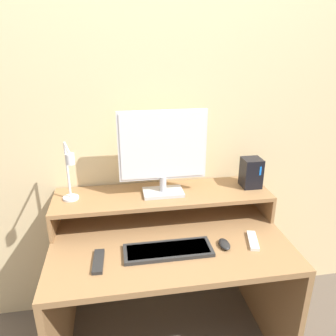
% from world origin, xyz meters
% --- Properties ---
extents(wall_back, '(6.00, 0.05, 2.50)m').
position_xyz_m(wall_back, '(0.00, 0.76, 1.25)').
color(wall_back, beige).
rests_on(wall_back, ground_plane).
extents(desk, '(1.18, 0.73, 0.70)m').
position_xyz_m(desk, '(0.00, 0.36, 0.50)').
color(desk, olive).
rests_on(desk, ground_plane).
extents(monitor_shelf, '(1.18, 0.32, 0.15)m').
position_xyz_m(monitor_shelf, '(0.00, 0.57, 0.84)').
color(monitor_shelf, olive).
rests_on(monitor_shelf, desk).
extents(monitor, '(0.46, 0.13, 0.46)m').
position_xyz_m(monitor, '(0.00, 0.56, 1.11)').
color(monitor, '#BCBCC1').
rests_on(monitor, monitor_shelf).
extents(desk_lamp, '(0.11, 0.24, 0.32)m').
position_xyz_m(desk_lamp, '(-0.47, 0.50, 1.03)').
color(desk_lamp, silver).
rests_on(desk_lamp, monitor_shelf).
extents(router_dock, '(0.11, 0.11, 0.17)m').
position_xyz_m(router_dock, '(0.51, 0.58, 0.94)').
color(router_dock, black).
rests_on(router_dock, monitor_shelf).
extents(keyboard, '(0.42, 0.15, 0.02)m').
position_xyz_m(keyboard, '(-0.02, 0.24, 0.72)').
color(keyboard, '#282828').
rests_on(keyboard, desk).
extents(mouse, '(0.05, 0.10, 0.03)m').
position_xyz_m(mouse, '(0.25, 0.24, 0.72)').
color(mouse, black).
rests_on(mouse, desk).
extents(remote_control, '(0.05, 0.17, 0.02)m').
position_xyz_m(remote_control, '(-0.35, 0.21, 0.71)').
color(remote_control, black).
rests_on(remote_control, desk).
extents(remote_secondary, '(0.08, 0.16, 0.02)m').
position_xyz_m(remote_secondary, '(0.41, 0.26, 0.71)').
color(remote_secondary, white).
rests_on(remote_secondary, desk).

